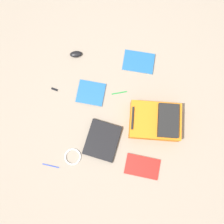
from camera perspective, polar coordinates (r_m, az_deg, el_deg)
ground_plane at (r=2.03m, az=-0.02°, el=0.52°), size 3.73×3.73×0.00m
backpack at (r=1.97m, az=10.44°, el=-2.16°), size 0.30×0.41×0.17m
laptop at (r=1.98m, az=-2.32°, el=-6.79°), size 0.35×0.32×0.03m
book_blue at (r=2.07m, az=-5.09°, el=4.57°), size 0.23×0.25×0.01m
book_red at (r=2.16m, az=6.36°, el=11.78°), size 0.21×0.29×0.02m
book_manual at (r=2.00m, az=7.24°, el=-12.84°), size 0.20×0.30×0.01m
computer_mouse at (r=2.19m, az=-8.64°, el=13.54°), size 0.08×0.12×0.04m
cable_coil at (r=2.01m, az=-9.38°, el=-10.52°), size 0.14×0.14×0.01m
pen_black at (r=2.06m, az=1.76°, el=4.65°), size 0.04×0.13×0.01m
pen_blue at (r=2.05m, az=-14.50°, el=-12.34°), size 0.03×0.14×0.01m
usb_stick at (r=2.13m, az=-13.60°, el=5.32°), size 0.03×0.06×0.01m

